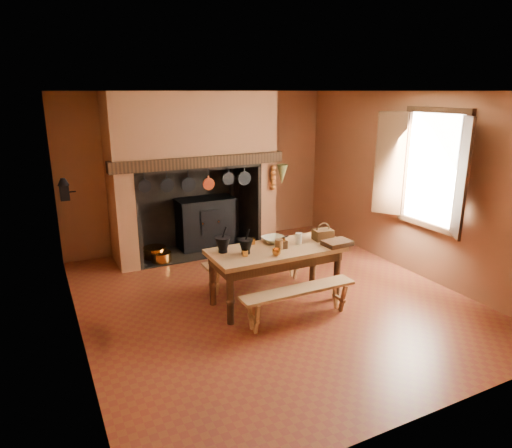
# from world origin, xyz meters

# --- Properties ---
(floor) EXTENTS (5.50, 5.50, 0.00)m
(floor) POSITION_xyz_m (0.00, 0.00, 0.00)
(floor) COLOR brown
(floor) RESTS_ON ground
(ceiling) EXTENTS (5.50, 5.50, 0.00)m
(ceiling) POSITION_xyz_m (0.00, 0.00, 2.80)
(ceiling) COLOR silver
(ceiling) RESTS_ON back_wall
(back_wall) EXTENTS (5.00, 0.02, 2.80)m
(back_wall) POSITION_xyz_m (0.00, 2.75, 1.40)
(back_wall) COLOR brown
(back_wall) RESTS_ON floor
(wall_left) EXTENTS (0.02, 5.50, 2.80)m
(wall_left) POSITION_xyz_m (-2.50, 0.00, 1.40)
(wall_left) COLOR brown
(wall_left) RESTS_ON floor
(wall_right) EXTENTS (0.02, 5.50, 2.80)m
(wall_right) POSITION_xyz_m (2.50, 0.00, 1.40)
(wall_right) COLOR brown
(wall_right) RESTS_ON floor
(wall_front) EXTENTS (5.00, 0.02, 2.80)m
(wall_front) POSITION_xyz_m (0.00, -2.75, 1.40)
(wall_front) COLOR brown
(wall_front) RESTS_ON floor
(chimney_breast) EXTENTS (2.95, 0.96, 2.80)m
(chimney_breast) POSITION_xyz_m (-0.30, 2.31, 1.81)
(chimney_breast) COLOR brown
(chimney_breast) RESTS_ON floor
(iron_range) EXTENTS (1.12, 0.55, 1.60)m
(iron_range) POSITION_xyz_m (-0.04, 2.45, 0.48)
(iron_range) COLOR black
(iron_range) RESTS_ON floor
(hearth_pans) EXTENTS (0.51, 0.62, 0.20)m
(hearth_pans) POSITION_xyz_m (-1.05, 2.22, 0.09)
(hearth_pans) COLOR #C37C2D
(hearth_pans) RESTS_ON floor
(hanging_pans) EXTENTS (1.92, 0.29, 0.27)m
(hanging_pans) POSITION_xyz_m (-0.34, 1.81, 1.36)
(hanging_pans) COLOR black
(hanging_pans) RESTS_ON chimney_breast
(onion_string) EXTENTS (0.12, 0.10, 0.46)m
(onion_string) POSITION_xyz_m (1.00, 1.79, 1.33)
(onion_string) COLOR #A4491E
(onion_string) RESTS_ON chimney_breast
(herb_bunch) EXTENTS (0.20, 0.20, 0.35)m
(herb_bunch) POSITION_xyz_m (1.18, 1.79, 1.38)
(herb_bunch) COLOR brown
(herb_bunch) RESTS_ON chimney_breast
(window) EXTENTS (0.39, 1.75, 1.76)m
(window) POSITION_xyz_m (2.35, -0.40, 1.70)
(window) COLOR white
(window) RESTS_ON wall_right
(wall_coffee_mill) EXTENTS (0.23, 0.16, 0.31)m
(wall_coffee_mill) POSITION_xyz_m (-2.42, 1.55, 1.52)
(wall_coffee_mill) COLOR black
(wall_coffee_mill) RESTS_ON wall_left
(work_table) EXTENTS (1.80, 0.80, 0.78)m
(work_table) POSITION_xyz_m (0.01, -0.13, 0.66)
(work_table) COLOR tan
(work_table) RESTS_ON floor
(bench_front) EXTENTS (1.54, 0.27, 0.43)m
(bench_front) POSITION_xyz_m (0.01, -0.72, 0.33)
(bench_front) COLOR tan
(bench_front) RESTS_ON floor
(bench_back) EXTENTS (1.60, 0.28, 0.45)m
(bench_back) POSITION_xyz_m (0.01, 0.48, 0.34)
(bench_back) COLOR tan
(bench_back) RESTS_ON floor
(mortar_large) EXTENTS (0.20, 0.20, 0.35)m
(mortar_large) POSITION_xyz_m (-0.69, 0.04, 0.90)
(mortar_large) COLOR black
(mortar_large) RESTS_ON work_table
(mortar_small) EXTENTS (0.19, 0.19, 0.32)m
(mortar_small) POSITION_xyz_m (-0.44, -0.14, 0.89)
(mortar_small) COLOR black
(mortar_small) RESTS_ON work_table
(coffee_grinder) EXTENTS (0.14, 0.11, 0.17)m
(coffee_grinder) POSITION_xyz_m (0.08, -0.17, 0.84)
(coffee_grinder) COLOR #331F10
(coffee_grinder) RESTS_ON work_table
(brass_mug_a) EXTENTS (0.09, 0.09, 0.08)m
(brass_mug_a) POSITION_xyz_m (-0.49, -0.22, 0.82)
(brass_mug_a) COLOR #C37C2D
(brass_mug_a) RESTS_ON work_table
(brass_mug_b) EXTENTS (0.09, 0.09, 0.08)m
(brass_mug_b) POSITION_xyz_m (-0.20, 0.17, 0.82)
(brass_mug_b) COLOR #C37C2D
(brass_mug_b) RESTS_ON work_table
(mixing_bowl) EXTENTS (0.35, 0.35, 0.08)m
(mixing_bowl) POSITION_xyz_m (0.10, 0.11, 0.82)
(mixing_bowl) COLOR beige
(mixing_bowl) RESTS_ON work_table
(stoneware_crock) EXTENTS (0.14, 0.14, 0.14)m
(stoneware_crock) POSITION_xyz_m (0.02, -0.18, 0.85)
(stoneware_crock) COLOR brown
(stoneware_crock) RESTS_ON work_table
(glass_jar) EXTENTS (0.11, 0.11, 0.16)m
(glass_jar) POSITION_xyz_m (0.37, -0.10, 0.86)
(glass_jar) COLOR beige
(glass_jar) RESTS_ON work_table
(wicker_basket) EXTENTS (0.28, 0.22, 0.25)m
(wicker_basket) POSITION_xyz_m (0.77, -0.10, 0.86)
(wicker_basket) COLOR #4D2D17
(wicker_basket) RESTS_ON work_table
(wooden_tray) EXTENTS (0.39, 0.29, 0.06)m
(wooden_tray) POSITION_xyz_m (0.81, -0.39, 0.81)
(wooden_tray) COLOR #331F10
(wooden_tray) RESTS_ON work_table
(brass_cup) EXTENTS (0.14, 0.14, 0.09)m
(brass_cup) POSITION_xyz_m (-0.12, -0.37, 0.83)
(brass_cup) COLOR #C37C2D
(brass_cup) RESTS_ON work_table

